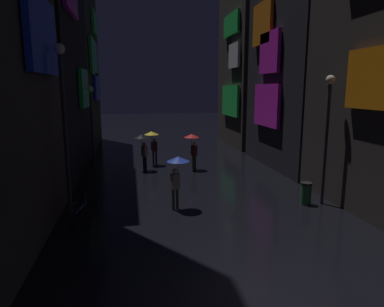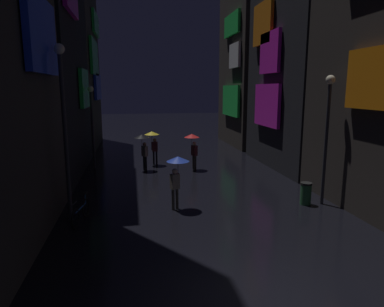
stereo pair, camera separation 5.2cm
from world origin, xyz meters
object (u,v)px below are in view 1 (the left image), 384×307
(pedestrian_far_right_red, at_px, (192,142))
(pedestrian_midstreet_left_yellow, at_px, (152,139))
(pedestrian_midstreet_centre_black, at_px, (142,142))
(trash_bin, at_px, (306,193))
(streetlamp_left_far, at_px, (92,117))
(pedestrian_foreground_left_blue, at_px, (177,168))
(bicycle_parked_at_storefront, at_px, (81,212))
(streetlamp_left_near, at_px, (64,115))
(streetlamp_right_near, at_px, (327,125))

(pedestrian_far_right_red, bearing_deg, pedestrian_midstreet_left_yellow, 142.62)
(pedestrian_midstreet_centre_black, bearing_deg, trash_bin, -48.64)
(trash_bin, bearing_deg, streetlamp_left_far, 138.22)
(pedestrian_foreground_left_blue, bearing_deg, streetlamp_left_far, 116.86)
(pedestrian_midstreet_left_yellow, xyz_separation_m, bicycle_parked_at_storefront, (-3.15, -9.11, -1.28))
(pedestrian_midstreet_left_yellow, bearing_deg, trash_bin, -56.55)
(pedestrian_midstreet_centre_black, distance_m, pedestrian_foreground_left_blue, 6.94)
(streetlamp_left_near, relative_size, trash_bin, 6.68)
(pedestrian_midstreet_left_yellow, relative_size, pedestrian_midstreet_centre_black, 1.00)
(bicycle_parked_at_storefront, height_order, streetlamp_left_near, streetlamp_left_near)
(pedestrian_midstreet_left_yellow, distance_m, streetlamp_left_near, 9.78)
(pedestrian_midstreet_centre_black, relative_size, trash_bin, 2.28)
(trash_bin, bearing_deg, pedestrian_foreground_left_blue, 175.37)
(streetlamp_left_far, distance_m, streetlamp_right_near, 13.04)
(pedestrian_midstreet_centre_black, xyz_separation_m, streetlamp_left_far, (-2.89, 1.02, 1.44))
(pedestrian_midstreet_centre_black, relative_size, streetlamp_left_near, 0.34)
(streetlamp_left_near, xyz_separation_m, streetlamp_right_near, (10.00, 0.09, -0.52))
(pedestrian_midstreet_centre_black, relative_size, streetlamp_left_far, 0.43)
(pedestrian_midstreet_left_yellow, xyz_separation_m, streetlamp_left_near, (-3.56, -8.85, 2.16))
(pedestrian_midstreet_centre_black, xyz_separation_m, streetlamp_left_near, (-2.89, -7.44, 2.16))
(streetlamp_left_far, relative_size, streetlamp_left_near, 0.79)
(pedestrian_foreground_left_blue, bearing_deg, pedestrian_midstreet_centre_black, 99.16)
(pedestrian_far_right_red, relative_size, streetlamp_right_near, 0.40)
(bicycle_parked_at_storefront, bearing_deg, pedestrian_midstreet_centre_black, 72.13)
(pedestrian_far_right_red, height_order, pedestrian_foreground_left_blue, same)
(bicycle_parked_at_storefront, distance_m, streetlamp_left_near, 3.47)
(streetlamp_left_far, relative_size, streetlamp_right_near, 0.93)
(trash_bin, bearing_deg, pedestrian_midstreet_centre_black, 131.36)
(streetlamp_left_near, bearing_deg, streetlamp_right_near, 0.53)
(streetlamp_left_far, bearing_deg, pedestrian_midstreet_centre_black, -19.53)
(pedestrian_midstreet_centre_black, bearing_deg, streetlamp_right_near, -45.92)
(pedestrian_midstreet_left_yellow, distance_m, streetlamp_right_near, 10.99)
(pedestrian_midstreet_left_yellow, distance_m, trash_bin, 10.49)
(bicycle_parked_at_storefront, height_order, streetlamp_right_near, streetlamp_right_near)
(streetlamp_left_near, bearing_deg, trash_bin, 0.94)
(bicycle_parked_at_storefront, bearing_deg, streetlamp_left_near, 147.05)
(streetlamp_left_far, bearing_deg, pedestrian_foreground_left_blue, -63.14)
(streetlamp_right_near, bearing_deg, pedestrian_far_right_red, 120.88)
(pedestrian_foreground_left_blue, relative_size, streetlamp_left_far, 0.43)
(pedestrian_midstreet_centre_black, bearing_deg, streetlamp_left_near, -111.20)
(pedestrian_midstreet_left_yellow, xyz_separation_m, streetlamp_left_far, (-3.56, -0.38, 1.44))
(bicycle_parked_at_storefront, xyz_separation_m, trash_bin, (8.90, 0.41, 0.08))
(bicycle_parked_at_storefront, relative_size, streetlamp_left_far, 0.37)
(pedestrian_midstreet_left_yellow, relative_size, bicycle_parked_at_storefront, 1.18)
(streetlamp_left_far, bearing_deg, streetlamp_left_near, -90.00)
(pedestrian_midstreet_left_yellow, bearing_deg, bicycle_parked_at_storefront, -109.10)
(pedestrian_foreground_left_blue, bearing_deg, trash_bin, -4.63)
(pedestrian_midstreet_centre_black, xyz_separation_m, trash_bin, (6.41, -7.29, -1.20))
(pedestrian_foreground_left_blue, bearing_deg, bicycle_parked_at_storefront, -166.75)
(pedestrian_midstreet_left_yellow, bearing_deg, pedestrian_midstreet_centre_black, -115.52)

